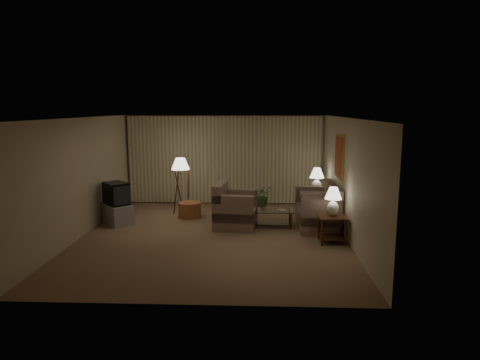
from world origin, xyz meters
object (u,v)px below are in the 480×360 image
(side_table_far, at_px, (316,199))
(table_lamp_near, at_px, (333,199))
(floor_lamp, at_px, (181,185))
(ottoman, at_px, (190,210))
(sofa, at_px, (317,209))
(table_lamp_far, at_px, (317,178))
(crt_tv, at_px, (116,193))
(coffee_table, at_px, (269,215))
(vase, at_px, (263,207))
(armchair, at_px, (236,210))
(side_table_near, at_px, (332,224))
(tv_cabinet, at_px, (117,214))

(side_table_far, xyz_separation_m, table_lamp_near, (-0.00, -2.60, 0.57))
(floor_lamp, distance_m, ottoman, 0.81)
(sofa, xyz_separation_m, table_lamp_far, (0.15, 1.25, 0.59))
(side_table_far, distance_m, crt_tv, 5.37)
(coffee_table, relative_size, vase, 8.12)
(table_lamp_near, height_order, ottoman, table_lamp_near)
(crt_tv, relative_size, ottoman, 1.30)
(table_lamp_far, xyz_separation_m, floor_lamp, (-3.76, -0.12, -0.19))
(sofa, height_order, floor_lamp, floor_lamp)
(table_lamp_near, xyz_separation_m, table_lamp_far, (-0.00, 2.60, 0.03))
(armchair, distance_m, table_lamp_near, 2.50)
(side_table_far, bearing_deg, crt_tv, -166.30)
(armchair, bearing_deg, vase, -72.82)
(side_table_near, distance_m, side_table_far, 2.60)
(coffee_table, bearing_deg, sofa, 4.79)
(armchair, distance_m, tv_cabinet, 3.04)
(tv_cabinet, height_order, ottoman, tv_cabinet)
(ottoman, bearing_deg, table_lamp_far, 9.30)
(side_table_far, bearing_deg, side_table_near, -90.00)
(crt_tv, bearing_deg, ottoman, 69.62)
(table_lamp_near, bearing_deg, crt_tv, 165.63)
(armchair, distance_m, side_table_far, 2.63)
(sofa, bearing_deg, side_table_near, 6.83)
(tv_cabinet, height_order, crt_tv, crt_tv)
(sofa, xyz_separation_m, ottoman, (-3.31, 0.68, -0.21))
(table_lamp_far, bearing_deg, sofa, -96.84)
(sofa, bearing_deg, coffee_table, -84.73)
(side_table_near, xyz_separation_m, tv_cabinet, (-5.20, 1.33, -0.17))
(sofa, relative_size, side_table_near, 3.15)
(side_table_near, xyz_separation_m, crt_tv, (-5.20, 1.33, 0.36))
(table_lamp_near, xyz_separation_m, floor_lamp, (-3.76, 2.48, -0.16))
(side_table_far, height_order, crt_tv, crt_tv)
(side_table_near, relative_size, crt_tv, 0.75)
(side_table_near, distance_m, table_lamp_near, 0.56)
(sofa, distance_m, side_table_near, 1.36)
(sofa, height_order, crt_tv, crt_tv)
(tv_cabinet, bearing_deg, side_table_far, 61.40)
(armchair, relative_size, vase, 8.45)
(vase, bearing_deg, crt_tv, 178.72)
(sofa, height_order, side_table_near, sofa)
(table_lamp_far, bearing_deg, armchair, -145.73)
(table_lamp_far, bearing_deg, side_table_far, 33.69)
(sofa, height_order, armchair, armchair)
(side_table_near, distance_m, crt_tv, 5.38)
(table_lamp_near, xyz_separation_m, coffee_table, (-1.34, 1.25, -0.70))
(armchair, height_order, vase, armchair)
(side_table_far, relative_size, tv_cabinet, 0.61)
(side_table_far, relative_size, floor_lamp, 0.39)
(armchair, relative_size, coffee_table, 1.04)
(armchair, distance_m, coffee_table, 0.85)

